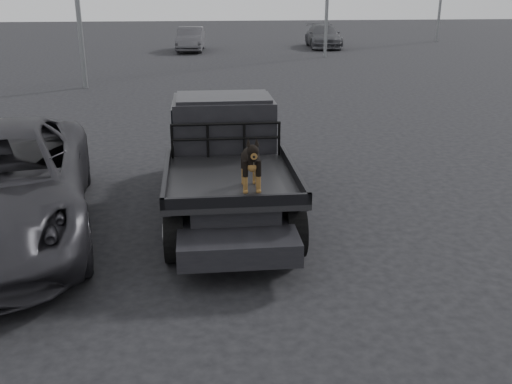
{
  "coord_description": "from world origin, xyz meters",
  "views": [
    {
      "loc": [
        -1.04,
        -7.01,
        3.57
      ],
      "look_at": [
        -0.34,
        -0.41,
        1.18
      ],
      "focal_mm": 40.0,
      "sensor_mm": 36.0,
      "label": 1
    }
  ],
  "objects_px": {
    "dog": "(251,163)",
    "distant_car_a": "(191,39)",
    "distant_car_b": "(323,36)",
    "flatbed_ute": "(228,187)"
  },
  "relations": [
    {
      "from": "dog",
      "to": "distant_car_a",
      "type": "bearing_deg",
      "value": 91.84
    },
    {
      "from": "dog",
      "to": "distant_car_b",
      "type": "distance_m",
      "value": 29.46
    },
    {
      "from": "distant_car_a",
      "to": "distant_car_b",
      "type": "height_order",
      "value": "distant_car_a"
    },
    {
      "from": "distant_car_a",
      "to": "distant_car_b",
      "type": "xyz_separation_m",
      "value": [
        8.22,
        1.24,
        -0.0
      ]
    },
    {
      "from": "distant_car_b",
      "to": "distant_car_a",
      "type": "bearing_deg",
      "value": -167.13
    },
    {
      "from": "flatbed_ute",
      "to": "dog",
      "type": "distance_m",
      "value": 1.65
    },
    {
      "from": "dog",
      "to": "flatbed_ute",
      "type": "bearing_deg",
      "value": 99.96
    },
    {
      "from": "dog",
      "to": "distant_car_a",
      "type": "height_order",
      "value": "dog"
    },
    {
      "from": "flatbed_ute",
      "to": "distant_car_b",
      "type": "xyz_separation_m",
      "value": [
        7.59,
        27.11,
        0.22
      ]
    },
    {
      "from": "dog",
      "to": "distant_car_a",
      "type": "relative_size",
      "value": 0.18
    }
  ]
}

